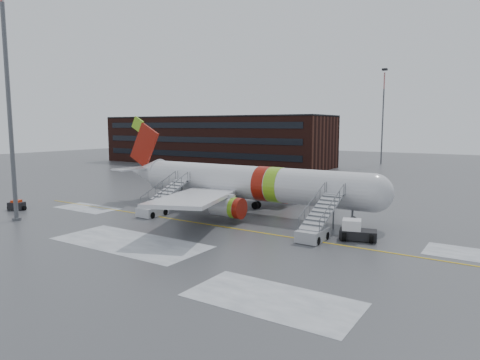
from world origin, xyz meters
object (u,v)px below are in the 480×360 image
Objects in this scene: airstair_fwd at (316,227)px; airstair_aft at (157,205)px; baggage_tractor at (17,206)px; light_mast_near at (7,82)px; uld_container at (157,207)px; pushback_tug at (356,231)px; airliner at (242,183)px.

airstair_aft is at bearing 180.00° from airstair_fwd.
light_mast_near reaches higher than baggage_tractor.
uld_container is at bearing 145.28° from airstair_aft.
airstair_aft is (-19.00, 0.00, 0.00)m from airstair_fwd.
pushback_tug is 38.95m from baggage_tractor.
pushback_tug reaches higher than baggage_tractor.
airliner reaches higher than uld_container.
airstair_fwd reaches higher than pushback_tug.
airliner reaches higher than pushback_tug.
airstair_fwd is 35.64m from baggage_tractor.
airstair_aft is at bearing -137.60° from airliner.
airstair_aft is 0.38m from uld_container.
airstair_aft is 19.72m from light_mast_near.
airstair_fwd is 3.44m from pushback_tug.
airstair_fwd is at bearing 11.39° from baggage_tractor.
airstair_fwd is 19.21m from uld_container.
uld_container is (-7.37, -6.39, -2.64)m from airliner.
pushback_tug is (22.05, 1.58, -0.27)m from airstair_aft.
pushback_tug is (3.05, 1.58, -0.27)m from airstair_fwd.
light_mast_near is (-29.47, -10.17, 13.26)m from airstair_fwd.
uld_container is at bearing 179.57° from airstair_fwd.
pushback_tug is 37.13m from light_mast_near.
airstair_fwd is 3.18× the size of baggage_tractor.
airliner is at bearing 161.60° from pushback_tug.
airliner is 14.48× the size of baggage_tractor.
light_mast_near is at bearing -29.85° from baggage_tractor.
airstair_aft is 0.28× the size of light_mast_near.
airliner is 15.91m from pushback_tug.
light_mast_near is (-32.51, -11.75, 13.53)m from pushback_tug.
pushback_tug is 1.63× the size of uld_container.
airstair_fwd is at bearing -28.89° from airliner.
airstair_aft is 17.42m from baggage_tractor.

